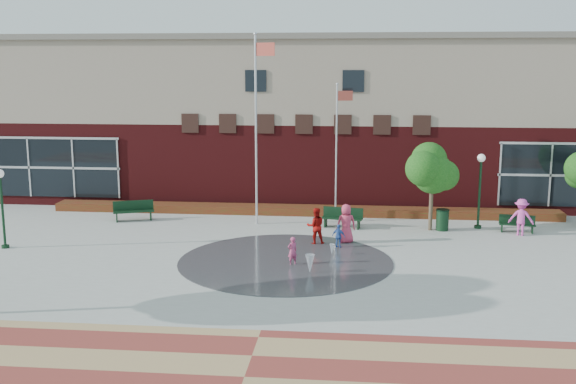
# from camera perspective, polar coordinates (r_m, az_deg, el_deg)

# --- Properties ---
(ground) EXTENTS (120.00, 120.00, 0.00)m
(ground) POSITION_cam_1_polar(r_m,az_deg,el_deg) (23.64, -0.96, -8.00)
(ground) COLOR #666056
(ground) RESTS_ON ground
(plaza_concrete) EXTENTS (46.00, 18.00, 0.01)m
(plaza_concrete) POSITION_cam_1_polar(r_m,az_deg,el_deg) (27.44, 0.00, -5.34)
(plaza_concrete) COLOR #A8A8A0
(plaza_concrete) RESTS_ON ground
(paver_band) EXTENTS (46.00, 6.00, 0.01)m
(paver_band) POSITION_cam_1_polar(r_m,az_deg,el_deg) (17.21, -3.72, -15.40)
(paver_band) COLOR maroon
(paver_band) RESTS_ON ground
(splash_pad) EXTENTS (8.40, 8.40, 0.01)m
(splash_pad) POSITION_cam_1_polar(r_m,az_deg,el_deg) (26.48, -0.21, -5.93)
(splash_pad) COLOR #383A3D
(splash_pad) RESTS_ON ground
(library_building) EXTENTS (44.40, 10.40, 9.20)m
(library_building) POSITION_cam_1_polar(r_m,az_deg,el_deg) (39.92, 1.90, 6.45)
(library_building) COLOR #541012
(library_building) RESTS_ON ground
(flower_bed) EXTENTS (26.00, 1.20, 0.40)m
(flower_bed) POSITION_cam_1_polar(r_m,az_deg,el_deg) (34.78, 1.22, -1.91)
(flower_bed) COLOR maroon
(flower_bed) RESTS_ON ground
(flagpole_left) EXTENTS (1.03, 0.40, 9.10)m
(flagpole_left) POSITION_cam_1_polar(r_m,az_deg,el_deg) (31.89, -2.65, 6.15)
(flagpole_left) COLOR silver
(flagpole_left) RESTS_ON ground
(flagpole_right) EXTENTS (0.82, 0.22, 6.76)m
(flagpole_right) POSITION_cam_1_polar(r_m,az_deg,el_deg) (32.85, 4.19, 4.01)
(flagpole_right) COLOR silver
(flagpole_right) RESTS_ON ground
(lamp_left) EXTENTS (0.36, 0.36, 3.36)m
(lamp_left) POSITION_cam_1_polar(r_m,az_deg,el_deg) (30.36, -23.08, -0.60)
(lamp_left) COLOR black
(lamp_left) RESTS_ON ground
(lamp_right) EXTENTS (0.38, 0.38, 3.55)m
(lamp_right) POSITION_cam_1_polar(r_m,az_deg,el_deg) (32.59, 15.95, 0.77)
(lamp_right) COLOR black
(lamp_right) RESTS_ON ground
(bench_left) EXTENTS (2.03, 1.20, 0.99)m
(bench_left) POSITION_cam_1_polar(r_m,az_deg,el_deg) (34.15, -12.93, -1.87)
(bench_left) COLOR black
(bench_left) RESTS_ON ground
(bench_mid) EXTENTS (1.98, 0.87, 0.96)m
(bench_mid) POSITION_cam_1_polar(r_m,az_deg,el_deg) (31.93, 4.61, -2.51)
(bench_mid) COLOR black
(bench_mid) RESTS_ON ground
(bench_right) EXTENTS (1.65, 0.66, 0.80)m
(bench_right) POSITION_cam_1_polar(r_m,az_deg,el_deg) (32.68, 18.81, -2.84)
(bench_right) COLOR black
(bench_right) RESTS_ON ground
(trash_can) EXTENTS (0.62, 0.62, 1.01)m
(trash_can) POSITION_cam_1_polar(r_m,az_deg,el_deg) (32.09, 12.94, -2.31)
(trash_can) COLOR black
(trash_can) RESTS_ON ground
(tree_mid) EXTENTS (2.55, 2.55, 4.31)m
(tree_mid) POSITION_cam_1_polar(r_m,az_deg,el_deg) (31.53, 12.14, 2.34)
(tree_mid) COLOR #443627
(tree_mid) RESTS_ON ground
(water_jet_a) EXTENTS (0.36, 0.36, 0.70)m
(water_jet_a) POSITION_cam_1_polar(r_m,az_deg,el_deg) (25.02, 1.86, -6.94)
(water_jet_a) COLOR white
(water_jet_a) RESTS_ON ground
(water_jet_b) EXTENTS (0.20, 0.20, 0.46)m
(water_jet_b) POSITION_cam_1_polar(r_m,az_deg,el_deg) (27.38, 3.73, -5.40)
(water_jet_b) COLOR white
(water_jet_b) RESTS_ON ground
(child_splash) EXTENTS (0.49, 0.46, 1.12)m
(child_splash) POSITION_cam_1_polar(r_m,az_deg,el_deg) (25.93, 0.37, -5.02)
(child_splash) COLOR #C14070
(child_splash) RESTS_ON ground
(adult_red) EXTENTS (0.88, 0.74, 1.59)m
(adult_red) POSITION_cam_1_polar(r_m,az_deg,el_deg) (28.90, 2.36, -2.90)
(adult_red) COLOR #A8100D
(adult_red) RESTS_ON ground
(adult_pink) EXTENTS (0.94, 0.73, 1.71)m
(adult_pink) POSITION_cam_1_polar(r_m,az_deg,el_deg) (29.13, 4.94, -2.70)
(adult_pink) COLOR #CD3959
(adult_pink) RESTS_ON ground
(child_blue) EXTENTS (0.65, 0.46, 1.02)m
(child_blue) POSITION_cam_1_polar(r_m,az_deg,el_deg) (28.38, 4.31, -3.76)
(child_blue) COLOR #325AB1
(child_blue) RESTS_ON ground
(person_bench) EXTENTS (1.21, 0.88, 1.68)m
(person_bench) POSITION_cam_1_polar(r_m,az_deg,el_deg) (32.08, 19.13, -2.04)
(person_bench) COLOR #E649B5
(person_bench) RESTS_ON ground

